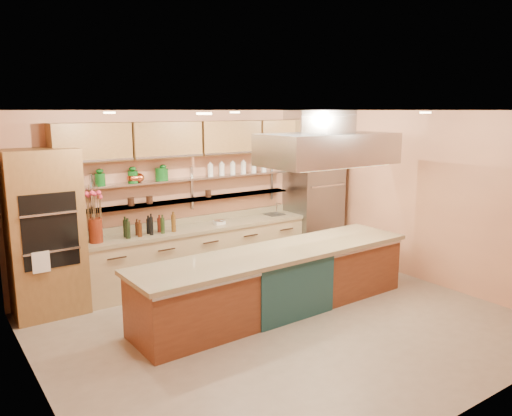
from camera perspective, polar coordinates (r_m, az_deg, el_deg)
floor at (r=6.81m, az=3.32°, el=-13.26°), size 6.00×5.00×0.02m
ceiling at (r=6.21m, az=3.62°, el=11.10°), size 6.00×5.00×0.02m
wall_back at (r=8.43m, az=-7.10°, el=1.48°), size 6.00×0.04×2.80m
wall_front at (r=4.73m, az=22.68°, el=-6.99°), size 6.00×0.04×2.80m
wall_left at (r=5.14m, az=-24.01°, el=-5.69°), size 0.04×5.00×2.80m
wall_right at (r=8.52m, az=19.54°, el=1.02°), size 0.04×5.00×2.80m
oven_stack at (r=7.37m, az=-22.94°, el=-2.71°), size 0.95×0.64×2.30m
refrigerator at (r=9.52m, az=6.60°, el=0.46°), size 0.95×0.72×2.10m
back_counter at (r=8.36m, az=-6.29°, el=-5.17°), size 3.84×0.64×0.93m
wall_shelf_lower at (r=8.30m, az=-6.98°, el=0.98°), size 3.60×0.26×0.03m
wall_shelf_upper at (r=8.25m, az=-7.03°, el=3.38°), size 3.60×0.26×0.03m
upper_cabinets at (r=8.17m, az=-6.66°, el=7.89°), size 4.60×0.36×0.55m
range_hood at (r=7.31m, az=8.25°, el=6.70°), size 2.00×1.00×0.45m
ceiling_downlights at (r=6.36m, az=2.48°, el=10.84°), size 4.00×2.80×0.02m
island at (r=7.11m, az=2.46°, el=-8.28°), size 4.22×1.01×0.88m
flower_vase at (r=7.51m, az=-17.86°, el=-2.46°), size 0.22×0.22×0.35m
oil_bottle_cluster at (r=7.79m, az=-12.02°, el=-1.97°), size 0.89×0.55×0.28m
kitchen_scale at (r=8.34m, az=-4.22°, el=-1.51°), size 0.20×0.16×0.10m
bar_faucet at (r=9.11m, az=2.35°, el=-0.07°), size 0.03×0.03×0.21m
copper_kettle at (r=7.84m, az=-13.30°, el=3.40°), size 0.23×0.23×0.14m
green_canister at (r=7.98m, az=-10.86°, el=3.82°), size 0.17×0.17×0.20m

